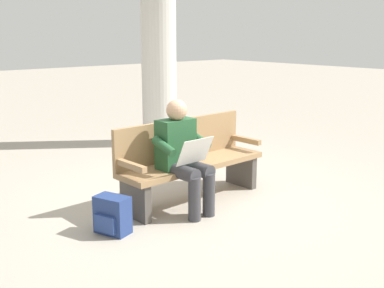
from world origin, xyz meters
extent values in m
plane|color=#A89E8E|center=(0.00, 0.00, 0.00)|extent=(40.00, 40.00, 0.00)
cube|color=#9E7A51|center=(0.00, 0.00, 0.42)|extent=(1.81, 0.54, 0.06)
cube|color=#9E7A51|center=(0.01, -0.21, 0.68)|extent=(1.80, 0.11, 0.45)
cube|color=#9E7A51|center=(-0.85, -0.03, 0.57)|extent=(0.08, 0.48, 0.06)
cube|color=#9E7A51|center=(0.85, 0.03, 0.57)|extent=(0.08, 0.48, 0.06)
cube|color=#4C4742|center=(-0.80, -0.03, 0.20)|extent=(0.09, 0.43, 0.39)
cube|color=#4C4742|center=(0.80, 0.03, 0.20)|extent=(0.09, 0.43, 0.39)
cube|color=#23512D|center=(0.30, 0.06, 0.71)|extent=(0.41, 0.23, 0.52)
sphere|color=tan|center=(0.30, 0.08, 1.07)|extent=(0.22, 0.22, 0.22)
cylinder|color=#38383D|center=(0.19, 0.27, 0.47)|extent=(0.16, 0.42, 0.15)
cylinder|color=#38383D|center=(0.39, 0.27, 0.47)|extent=(0.16, 0.42, 0.15)
cylinder|color=#38383D|center=(0.18, 0.46, 0.23)|extent=(0.13, 0.13, 0.45)
cylinder|color=#38383D|center=(0.38, 0.46, 0.23)|extent=(0.13, 0.13, 0.45)
cylinder|color=#23512D|center=(0.05, 0.15, 0.74)|extent=(0.10, 0.32, 0.18)
cylinder|color=#23512D|center=(0.53, 0.17, 0.74)|extent=(0.10, 0.32, 0.18)
cube|color=silver|center=(0.29, 0.36, 0.68)|extent=(0.40, 0.15, 0.27)
cube|color=navy|center=(1.17, 0.19, 0.18)|extent=(0.28, 0.37, 0.36)
cube|color=navy|center=(1.27, 0.23, 0.13)|extent=(0.11, 0.23, 0.16)
cylinder|color=beige|center=(-1.46, -2.56, 2.07)|extent=(0.58, 0.58, 4.15)
camera|label=1|loc=(3.36, 3.88, 1.85)|focal=44.91mm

